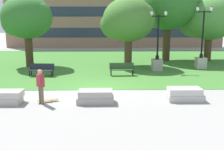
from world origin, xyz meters
TOP-DOWN VIEW (x-y plane):
  - ground_plane at (0.00, 0.00)m, footprint 140.00×140.00m
  - grass_lawn at (0.00, 10.00)m, footprint 40.00×20.00m
  - concrete_block_center at (-4.40, -2.38)m, footprint 1.89×0.90m
  - concrete_block_left at (0.09, -2.35)m, footprint 1.80×0.90m
  - concrete_block_right at (4.62, -2.01)m, footprint 1.80×0.90m
  - person_skateboarder at (-2.54, -2.47)m, footprint 0.64×1.00m
  - skateboard at (-2.28, -2.23)m, footprint 0.99×0.66m
  - park_bench_near_left at (-4.08, 3.95)m, footprint 1.84×0.67m
  - park_bench_far_left at (1.75, 4.13)m, footprint 1.82×0.61m
  - lamp_post_right at (4.70, 6.04)m, footprint 1.32×0.80m
  - lamp_post_left at (8.57, 6.89)m, footprint 1.32×0.80m
  - tree_far_left at (-6.17, 8.09)m, footprint 4.47×4.26m
  - tree_near_right at (6.53, 11.34)m, footprint 5.94×5.66m
  - tree_near_left at (10.69, 11.20)m, footprint 5.40×5.14m
  - tree_far_right at (2.47, 8.12)m, footprint 4.65×4.42m
  - building_facade_distant at (1.89, 24.50)m, footprint 31.99×1.03m

SIDE VIEW (x-z plane):
  - ground_plane at x=0.00m, z-range 0.00..0.00m
  - grass_lawn at x=0.00m, z-range 0.00..0.02m
  - skateboard at x=-2.28m, z-range 0.02..0.15m
  - concrete_block_center at x=-4.40m, z-range -0.01..0.63m
  - concrete_block_left at x=0.09m, z-range -0.01..0.63m
  - concrete_block_right at x=4.62m, z-range -0.01..0.63m
  - park_bench_near_left at x=-4.08m, z-range 0.09..0.99m
  - park_bench_far_left at x=1.75m, z-range 0.09..0.99m
  - person_skateboarder at x=-2.54m, z-range 0.11..1.82m
  - lamp_post_right at x=4.70m, z-range -1.39..3.39m
  - lamp_post_left at x=8.57m, z-range -1.51..3.63m
  - tree_far_right at x=2.47m, z-range 1.02..6.92m
  - tree_far_left at x=-6.17m, z-range 1.15..7.19m
  - tree_near_left at x=10.69m, z-range 0.98..7.41m
  - building_facade_distant at x=1.89m, z-range -0.01..10.21m
  - tree_near_right at x=6.53m, z-range 1.45..9.29m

